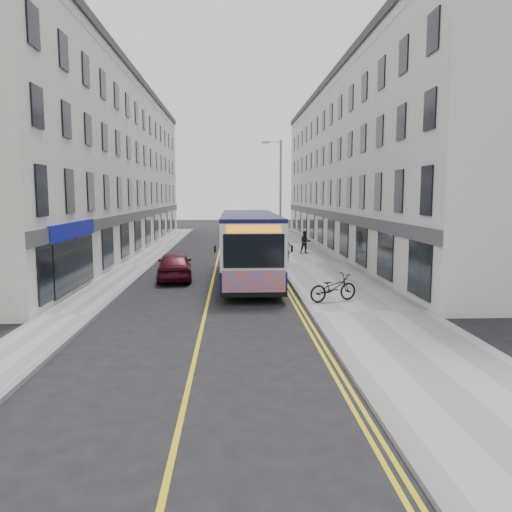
{
  "coord_description": "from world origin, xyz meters",
  "views": [
    {
      "loc": [
        1.05,
        -19.25,
        4.45
      ],
      "look_at": [
        2.14,
        3.84,
        1.6
      ],
      "focal_mm": 35.0,
      "sensor_mm": 36.0,
      "label": 1
    }
  ],
  "objects": [
    {
      "name": "road_dbl_yellow_outer",
      "position": [
        3.75,
        12.0,
        0.0
      ],
      "size": [
        0.1,
        64.0,
        0.01
      ],
      "primitive_type": "cube",
      "color": "gold",
      "rests_on": "ground"
    },
    {
      "name": "car_maroon",
      "position": [
        -2.0,
        6.81,
        0.75
      ],
      "size": [
        2.19,
        4.55,
        1.5
      ],
      "primitive_type": "imported",
      "rotation": [
        0.0,
        0.0,
        3.24
      ],
      "color": "#470B18",
      "rests_on": "ground"
    },
    {
      "name": "road_dbl_yellow_inner",
      "position": [
        3.55,
        12.0,
        0.0
      ],
      "size": [
        0.1,
        64.0,
        0.01
      ],
      "primitive_type": "cube",
      "color": "gold",
      "rests_on": "ground"
    },
    {
      "name": "bicycle",
      "position": [
        5.14,
        0.58,
        0.68
      ],
      "size": [
        2.27,
        1.46,
        1.12
      ],
      "primitive_type": "imported",
      "rotation": [
        0.0,
        0.0,
        1.93
      ],
      "color": "black",
      "rests_on": "pavement_east"
    },
    {
      "name": "streetlamp",
      "position": [
        4.17,
        14.0,
        4.38
      ],
      "size": [
        1.32,
        0.18,
        8.0
      ],
      "color": "#919399",
      "rests_on": "ground"
    },
    {
      "name": "road_centre_line",
      "position": [
        0.0,
        12.0,
        0.0
      ],
      "size": [
        0.12,
        64.0,
        0.01
      ],
      "primitive_type": "cube",
      "color": "gold",
      "rests_on": "ground"
    },
    {
      "name": "kerb_east",
      "position": [
        4.0,
        12.0,
        0.07
      ],
      "size": [
        0.18,
        64.0,
        0.13
      ],
      "primitive_type": "cube",
      "color": "slate",
      "rests_on": "ground"
    },
    {
      "name": "terrace_west",
      "position": [
        -9.0,
        21.0,
        6.5
      ],
      "size": [
        6.0,
        46.0,
        13.0
      ],
      "primitive_type": "cube",
      "color": "silver",
      "rests_on": "ground"
    },
    {
      "name": "terrace_east",
      "position": [
        11.5,
        21.0,
        6.5
      ],
      "size": [
        6.0,
        46.0,
        13.0
      ],
      "primitive_type": "cube",
      "color": "silver",
      "rests_on": "ground"
    },
    {
      "name": "city_bus",
      "position": [
        1.89,
        6.4,
        1.91
      ],
      "size": [
        2.79,
        11.99,
        3.48
      ],
      "color": "black",
      "rests_on": "ground"
    },
    {
      "name": "car_white",
      "position": [
        2.64,
        20.31,
        0.64
      ],
      "size": [
        1.69,
        4.02,
        1.29
      ],
      "primitive_type": "imported",
      "rotation": [
        0.0,
        0.0,
        -0.09
      ],
      "color": "white",
      "rests_on": "ground"
    },
    {
      "name": "pavement_east",
      "position": [
        6.25,
        12.0,
        0.06
      ],
      "size": [
        4.5,
        64.0,
        0.12
      ],
      "primitive_type": "cube",
      "color": "gray",
      "rests_on": "ground"
    },
    {
      "name": "kerb_west",
      "position": [
        -4.0,
        12.0,
        0.07
      ],
      "size": [
        0.18,
        64.0,
        0.13
      ],
      "primitive_type": "cube",
      "color": "slate",
      "rests_on": "ground"
    },
    {
      "name": "pedestrian_far",
      "position": [
        6.42,
        17.23,
        0.96
      ],
      "size": [
        0.86,
        0.69,
        1.68
      ],
      "primitive_type": "imported",
      "rotation": [
        0.0,
        0.0,
        0.06
      ],
      "color": "black",
      "rests_on": "pavement_east"
    },
    {
      "name": "ground",
      "position": [
        0.0,
        0.0,
        0.0
      ],
      "size": [
        140.0,
        140.0,
        0.0
      ],
      "primitive_type": "plane",
      "color": "black",
      "rests_on": "ground"
    },
    {
      "name": "pedestrian_near",
      "position": [
        4.5,
        12.68,
        0.93
      ],
      "size": [
        0.62,
        0.44,
        1.62
      ],
      "primitive_type": "imported",
      "rotation": [
        0.0,
        0.0,
        -0.08
      ],
      "color": "brown",
      "rests_on": "pavement_east"
    },
    {
      "name": "pavement_west",
      "position": [
        -5.0,
        12.0,
        0.06
      ],
      "size": [
        2.0,
        64.0,
        0.12
      ],
      "primitive_type": "cube",
      "color": "gray",
      "rests_on": "ground"
    }
  ]
}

